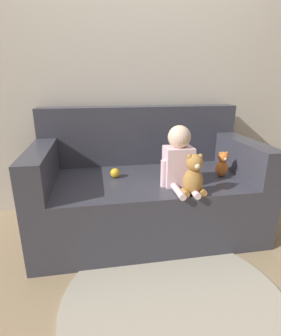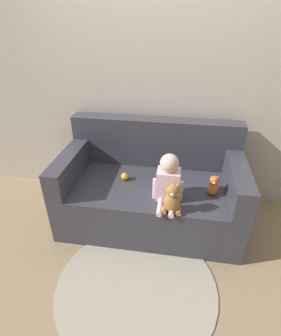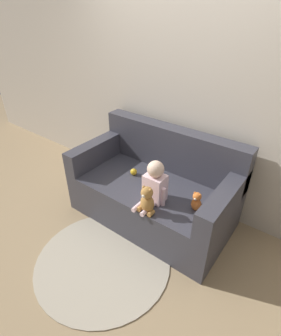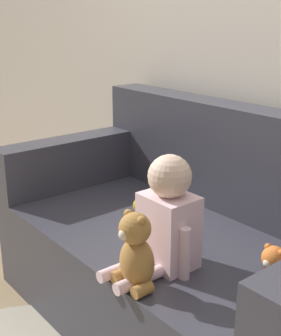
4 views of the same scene
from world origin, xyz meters
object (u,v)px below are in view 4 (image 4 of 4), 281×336
at_px(couch, 186,254).
at_px(plush_toy_side, 273,274).
at_px(person_baby, 167,218).
at_px(teddy_bear_brown, 136,253).
at_px(toy_ball, 140,206).

distance_m(couch, plush_toy_side, 0.64).
relative_size(person_baby, teddy_bear_brown, 1.54).
height_order(couch, toy_ball, couch).
height_order(teddy_bear_brown, plush_toy_side, teddy_bear_brown).
relative_size(person_baby, plush_toy_side, 2.14).
xyz_separation_m(teddy_bear_brown, plush_toy_side, (0.35, 0.29, -0.03)).
bearing_deg(teddy_bear_brown, toy_ball, 139.88).
distance_m(person_baby, teddy_bear_brown, 0.19).
bearing_deg(toy_ball, person_baby, -27.32).
bearing_deg(couch, person_baby, -57.93).
bearing_deg(plush_toy_side, teddy_bear_brown, -140.21).
xyz_separation_m(person_baby, teddy_bear_brown, (0.04, -0.18, -0.06)).
height_order(teddy_bear_brown, toy_ball, teddy_bear_brown).
bearing_deg(couch, plush_toy_side, -17.19).
relative_size(couch, teddy_bear_brown, 6.21).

